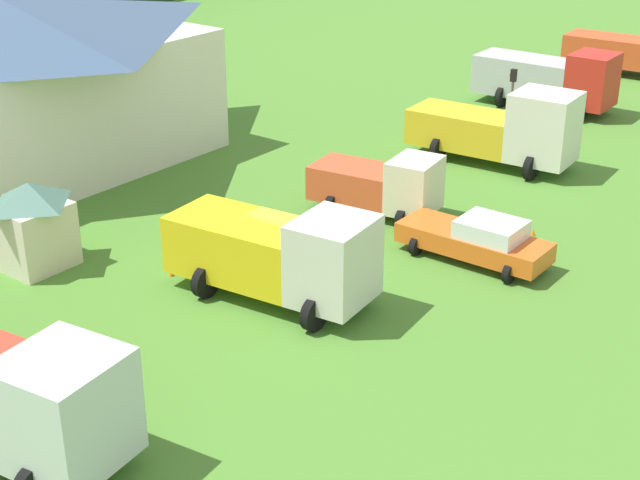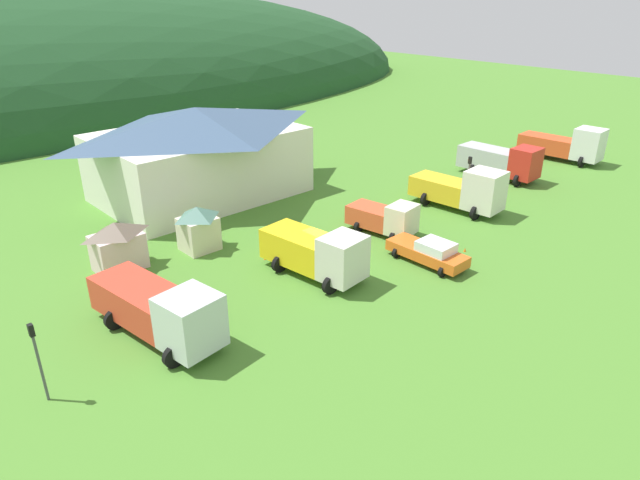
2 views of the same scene
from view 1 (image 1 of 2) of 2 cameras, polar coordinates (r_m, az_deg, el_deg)
The scene contains 11 objects.
ground_plane at distance 31.63m, azimuth -1.27°, elevation -2.39°, with size 200.00×200.00×0.00m, color #4C842D.
depot_building at distance 43.13m, azimuth -18.49°, elevation 9.13°, with size 17.10×11.80×7.46m.
play_shed_cream at distance 33.37m, azimuth -17.09°, elevation 0.95°, with size 2.44×2.24×3.08m.
flatbed_truck_yellow at distance 29.63m, azimuth -2.49°, elevation -0.79°, with size 3.73×7.08×3.20m.
light_truck_cream at distance 36.52m, azimuth 3.81°, elevation 3.42°, with size 3.02×5.27×2.48m.
heavy_rig_striped at distance 42.42m, azimuth 11.24°, elevation 6.71°, with size 3.56×7.62×3.58m.
crane_truck_red at distance 51.75m, azimuth 13.84°, elevation 9.56°, with size 3.37×7.45×3.29m.
service_pickup_orange at distance 33.02m, azimuth 9.56°, elevation 0.04°, with size 2.33×5.39×1.66m.
traffic_light_east at distance 42.88m, azimuth 11.55°, elevation 8.04°, with size 0.20×0.32×4.20m.
traffic_cone_near_pickup at distance 32.24m, azimuth -9.04°, elevation -2.18°, with size 0.36×0.36×0.54m, color orange.
traffic_cone_mid_row at distance 35.80m, azimuth 12.83°, elevation 0.26°, with size 0.36×0.36×0.54m, color orange.
Camera 1 is at (-21.99, -17.79, 14.16)m, focal length 52.55 mm.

